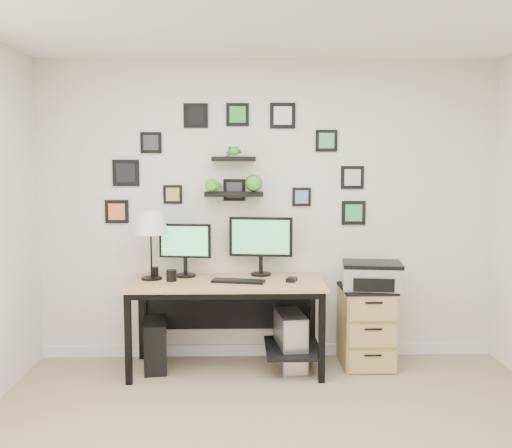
{
  "coord_description": "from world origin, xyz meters",
  "views": [
    {
      "loc": [
        -0.23,
        -2.98,
        1.69
      ],
      "look_at": [
        -0.11,
        1.83,
        1.2
      ],
      "focal_mm": 40.0,
      "sensor_mm": 36.0,
      "label": 1
    }
  ],
  "objects_px": {
    "monitor_right": "(261,241)",
    "pc_tower_grey": "(290,340)",
    "pc_tower_black": "(155,345)",
    "desk": "(231,295)",
    "printer": "(372,275)",
    "table_lamp": "(151,224)",
    "mug": "(171,275)",
    "file_cabinet": "(366,326)",
    "monitor_left": "(185,246)"
  },
  "relations": [
    {
      "from": "monitor_right",
      "to": "pc_tower_grey",
      "type": "height_order",
      "value": "monitor_right"
    },
    {
      "from": "monitor_right",
      "to": "pc_tower_black",
      "type": "distance_m",
      "value": 1.24
    },
    {
      "from": "desk",
      "to": "monitor_right",
      "type": "xyz_separation_m",
      "value": [
        0.26,
        0.2,
        0.42
      ]
    },
    {
      "from": "pc_tower_black",
      "to": "printer",
      "type": "bearing_deg",
      "value": -7.75
    },
    {
      "from": "table_lamp",
      "to": "mug",
      "type": "relative_size",
      "value": 6.07
    },
    {
      "from": "monitor_right",
      "to": "pc_tower_grey",
      "type": "distance_m",
      "value": 0.87
    },
    {
      "from": "desk",
      "to": "pc_tower_black",
      "type": "height_order",
      "value": "desk"
    },
    {
      "from": "desk",
      "to": "table_lamp",
      "type": "bearing_deg",
      "value": 175.25
    },
    {
      "from": "table_lamp",
      "to": "pc_tower_grey",
      "type": "xyz_separation_m",
      "value": [
        1.16,
        -0.05,
        -0.98
      ]
    },
    {
      "from": "monitor_right",
      "to": "file_cabinet",
      "type": "distance_m",
      "value": 1.15
    },
    {
      "from": "monitor_right",
      "to": "mug",
      "type": "height_order",
      "value": "monitor_right"
    },
    {
      "from": "printer",
      "to": "pc_tower_grey",
      "type": "bearing_deg",
      "value": -178.92
    },
    {
      "from": "table_lamp",
      "to": "pc_tower_black",
      "type": "bearing_deg",
      "value": -60.53
    },
    {
      "from": "desk",
      "to": "mug",
      "type": "bearing_deg",
      "value": -176.75
    },
    {
      "from": "table_lamp",
      "to": "printer",
      "type": "height_order",
      "value": "table_lamp"
    },
    {
      "from": "table_lamp",
      "to": "mug",
      "type": "bearing_deg",
      "value": -25.21
    },
    {
      "from": "desk",
      "to": "mug",
      "type": "xyz_separation_m",
      "value": [
        -0.48,
        -0.03,
        0.17
      ]
    },
    {
      "from": "desk",
      "to": "table_lamp",
      "type": "height_order",
      "value": "table_lamp"
    },
    {
      "from": "mug",
      "to": "file_cabinet",
      "type": "relative_size",
      "value": 0.14
    },
    {
      "from": "monitor_left",
      "to": "table_lamp",
      "type": "height_order",
      "value": "table_lamp"
    },
    {
      "from": "monitor_right",
      "to": "mug",
      "type": "relative_size",
      "value": 5.74
    },
    {
      "from": "monitor_left",
      "to": "monitor_right",
      "type": "bearing_deg",
      "value": 3.57
    },
    {
      "from": "table_lamp",
      "to": "printer",
      "type": "relative_size",
      "value": 1.09
    },
    {
      "from": "pc_tower_grey",
      "to": "file_cabinet",
      "type": "distance_m",
      "value": 0.66
    },
    {
      "from": "desk",
      "to": "mug",
      "type": "height_order",
      "value": "mug"
    },
    {
      "from": "pc_tower_black",
      "to": "table_lamp",
      "type": "bearing_deg",
      "value": 111.33
    },
    {
      "from": "desk",
      "to": "table_lamp",
      "type": "distance_m",
      "value": 0.88
    },
    {
      "from": "desk",
      "to": "pc_tower_black",
      "type": "xyz_separation_m",
      "value": [
        -0.63,
        0.0,
        -0.42
      ]
    },
    {
      "from": "pc_tower_black",
      "to": "monitor_right",
      "type": "bearing_deg",
      "value": 4.3
    },
    {
      "from": "table_lamp",
      "to": "pc_tower_grey",
      "type": "bearing_deg",
      "value": -2.49
    },
    {
      "from": "monitor_left",
      "to": "printer",
      "type": "relative_size",
      "value": 0.86
    },
    {
      "from": "monitor_left",
      "to": "table_lamp",
      "type": "relative_size",
      "value": 0.79
    },
    {
      "from": "mug",
      "to": "printer",
      "type": "distance_m",
      "value": 1.66
    },
    {
      "from": "monitor_left",
      "to": "monitor_right",
      "type": "distance_m",
      "value": 0.65
    },
    {
      "from": "printer",
      "to": "file_cabinet",
      "type": "bearing_deg",
      "value": 126.81
    },
    {
      "from": "monitor_left",
      "to": "mug",
      "type": "bearing_deg",
      "value": -117.12
    },
    {
      "from": "pc_tower_black",
      "to": "monitor_left",
      "type": "bearing_deg",
      "value": 24.52
    },
    {
      "from": "file_cabinet",
      "to": "monitor_left",
      "type": "bearing_deg",
      "value": 176.2
    },
    {
      "from": "table_lamp",
      "to": "printer",
      "type": "bearing_deg",
      "value": -1.17
    },
    {
      "from": "table_lamp",
      "to": "mug",
      "type": "height_order",
      "value": "table_lamp"
    },
    {
      "from": "monitor_left",
      "to": "table_lamp",
      "type": "distance_m",
      "value": 0.35
    },
    {
      "from": "pc_tower_black",
      "to": "file_cabinet",
      "type": "bearing_deg",
      "value": -6.42
    },
    {
      "from": "monitor_left",
      "to": "pc_tower_grey",
      "type": "relative_size",
      "value": 0.92
    },
    {
      "from": "monitor_right",
      "to": "mug",
      "type": "xyz_separation_m",
      "value": [
        -0.74,
        -0.23,
        -0.25
      ]
    },
    {
      "from": "monitor_right",
      "to": "file_cabinet",
      "type": "relative_size",
      "value": 0.81
    },
    {
      "from": "monitor_right",
      "to": "desk",
      "type": "bearing_deg",
      "value": -142.01
    },
    {
      "from": "table_lamp",
      "to": "mug",
      "type": "xyz_separation_m",
      "value": [
        0.17,
        -0.08,
        -0.41
      ]
    },
    {
      "from": "mug",
      "to": "printer",
      "type": "xyz_separation_m",
      "value": [
        1.66,
        0.04,
        -0.02
      ]
    },
    {
      "from": "desk",
      "to": "pc_tower_grey",
      "type": "relative_size",
      "value": 3.26
    },
    {
      "from": "monitor_left",
      "to": "mug",
      "type": "height_order",
      "value": "monitor_left"
    }
  ]
}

